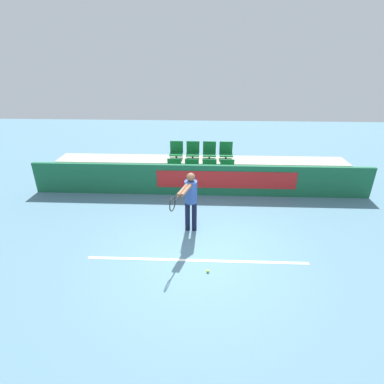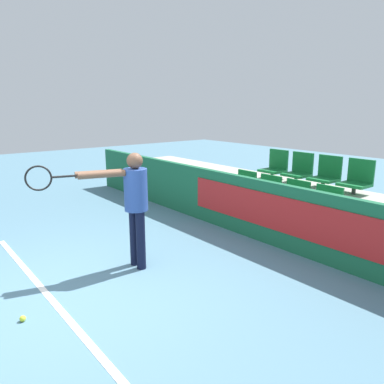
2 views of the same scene
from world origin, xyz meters
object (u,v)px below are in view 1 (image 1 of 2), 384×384
at_px(tennis_ball, 208,271).
at_px(stadium_chair_3, 227,170).
at_px(stadium_chair_2, 209,170).
at_px(tennis_player, 190,197).
at_px(stadium_chair_7, 226,152).
at_px(stadium_chair_5, 193,151).
at_px(stadium_chair_4, 176,151).
at_px(stadium_chair_0, 174,169).
at_px(stadium_chair_6, 209,151).
at_px(stadium_chair_1, 192,169).

bearing_deg(tennis_ball, stadium_chair_3, 81.58).
height_order(stadium_chair_2, tennis_player, tennis_player).
xyz_separation_m(stadium_chair_2, tennis_ball, (-0.06, -4.59, -0.59)).
relative_size(stadium_chair_2, stadium_chair_7, 1.00).
bearing_deg(stadium_chair_5, stadium_chair_2, -57.83).
relative_size(stadium_chair_4, tennis_player, 0.38).
bearing_deg(stadium_chair_7, tennis_player, -106.22).
height_order(stadium_chair_3, stadium_chair_7, stadium_chair_7).
bearing_deg(stadium_chair_0, stadium_chair_7, 27.92).
xyz_separation_m(stadium_chair_4, stadium_chair_6, (1.23, 0.00, 0.00)).
bearing_deg(stadium_chair_1, tennis_ball, -83.15).
relative_size(stadium_chair_1, stadium_chair_5, 1.00).
relative_size(stadium_chair_3, tennis_ball, 9.32).
height_order(stadium_chair_4, stadium_chair_5, same).
bearing_deg(stadium_chair_7, stadium_chair_1, -141.52).
relative_size(stadium_chair_2, stadium_chair_6, 1.00).
relative_size(stadium_chair_5, stadium_chair_6, 1.00).
bearing_deg(stadium_chair_2, stadium_chair_5, 122.17).
height_order(stadium_chair_6, tennis_player, tennis_player).
height_order(stadium_chair_1, stadium_chair_3, same).
distance_m(stadium_chair_2, stadium_chair_4, 1.61).
relative_size(stadium_chair_1, stadium_chair_4, 1.00).
distance_m(stadium_chair_5, tennis_player, 3.94).
height_order(stadium_chair_0, stadium_chair_5, stadium_chair_5).
distance_m(stadium_chair_6, stadium_chair_7, 0.62).
xyz_separation_m(stadium_chair_3, stadium_chair_5, (-1.23, 0.98, 0.36)).
distance_m(stadium_chair_1, stadium_chair_3, 1.23).
distance_m(stadium_chair_0, tennis_player, 3.07).
distance_m(stadium_chair_0, stadium_chair_5, 1.21).
bearing_deg(stadium_chair_6, stadium_chair_4, 180.00).
bearing_deg(stadium_chair_6, stadium_chair_7, 0.00).
bearing_deg(stadium_chair_6, stadium_chair_0, -141.52).
xyz_separation_m(stadium_chair_2, stadium_chair_3, (0.62, 0.00, 0.00)).
distance_m(stadium_chair_4, stadium_chair_6, 1.23).
bearing_deg(stadium_chair_5, stadium_chair_7, 0.00).
relative_size(stadium_chair_0, stadium_chair_1, 1.00).
xyz_separation_m(stadium_chair_5, tennis_ball, (0.55, -5.57, -0.94)).
relative_size(stadium_chair_4, stadium_chair_6, 1.00).
relative_size(stadium_chair_1, tennis_player, 0.38).
distance_m(stadium_chair_0, tennis_ball, 4.77).
relative_size(stadium_chair_0, stadium_chair_3, 1.00).
bearing_deg(stadium_chair_3, stadium_chair_0, 180.00).
distance_m(stadium_chair_2, stadium_chair_3, 0.62).
height_order(stadium_chair_0, tennis_player, tennis_player).
xyz_separation_m(stadium_chair_3, stadium_chair_6, (-0.62, 0.98, 0.36)).
xyz_separation_m(stadium_chair_1, stadium_chair_2, (0.62, 0.00, 0.00)).
bearing_deg(stadium_chair_4, tennis_ball, -78.17).
height_order(stadium_chair_2, tennis_ball, stadium_chair_2).
height_order(stadium_chair_3, stadium_chair_6, stadium_chair_6).
height_order(stadium_chair_0, stadium_chair_1, same).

